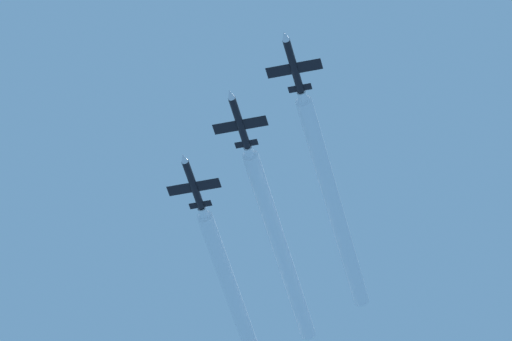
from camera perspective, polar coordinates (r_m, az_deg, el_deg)
jet_lead at (r=258.45m, az=1.16°, el=3.34°), size 7.98×11.62×2.79m
jet_second_echelon at (r=264.44m, az=-0.53°, el=1.56°), size 7.98×11.62×2.79m
jet_third_echelon at (r=270.55m, az=-1.99°, el=-0.39°), size 7.98×11.62×2.79m
smoke_trail_lead at (r=276.77m, az=2.41°, el=-0.98°), size 2.48×45.12×2.48m
smoke_trail_second_echelon at (r=282.15m, az=0.74°, el=-2.35°), size 2.48×42.19×2.48m
smoke_trail_third_echelon at (r=290.06m, az=-0.57°, el=-4.34°), size 2.48×46.02×2.48m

